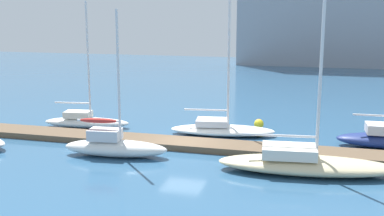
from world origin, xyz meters
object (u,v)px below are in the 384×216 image
mooring_buoy_yellow (259,124)px  sailboat_4 (305,162)px  sailboat_3 (221,128)px  mooring_buoy_red (259,123)px  sailboat_1 (86,120)px  sailboat_2 (114,145)px

mooring_buoy_yellow → sailboat_4: bearing=-68.7°
sailboat_3 → mooring_buoy_red: sailboat_3 is taller
sailboat_1 → sailboat_2: (4.82, -5.78, 0.14)m
sailboat_4 → mooring_buoy_yellow: sailboat_4 is taller
sailboat_2 → mooring_buoy_red: size_ratio=13.34×
sailboat_2 → sailboat_3: (4.85, 6.23, -0.18)m
sailboat_1 → sailboat_4: 16.35m
sailboat_2 → sailboat_4: sailboat_4 is taller
sailboat_1 → sailboat_3: bearing=-5.5°
sailboat_4 → mooring_buoy_yellow: 9.34m
sailboat_2 → mooring_buoy_red: 11.37m
sailboat_4 → mooring_buoy_yellow: size_ratio=17.23×
mooring_buoy_red → mooring_buoy_yellow: (0.06, -0.37, 0.03)m
sailboat_3 → sailboat_4: bearing=-56.5°
sailboat_3 → mooring_buoy_yellow: bearing=39.2°
sailboat_2 → sailboat_3: size_ratio=0.82×
mooring_buoy_red → mooring_buoy_yellow: size_ratio=0.90×
sailboat_1 → sailboat_2: size_ratio=1.07×
sailboat_4 → mooring_buoy_yellow: bearing=105.6°
sailboat_2 → sailboat_4: 10.43m
sailboat_4 → mooring_buoy_red: (-3.45, 9.06, -0.26)m
sailboat_1 → sailboat_2: 7.53m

